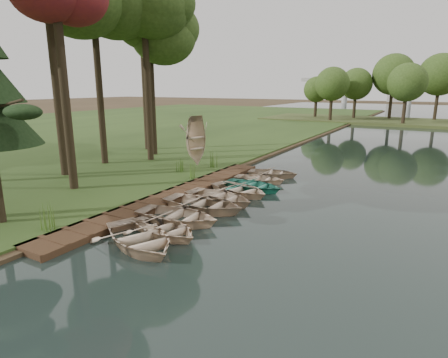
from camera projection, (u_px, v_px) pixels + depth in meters
The scene contains 23 objects.
ground at pixel (200, 203), 18.41m from camera, with size 300.00×300.00×0.00m, color #3D2F1D.
boardwalk at pixel (174, 196), 19.15m from camera, with size 1.60×16.00×0.30m, color #3C2717.
peninsula at pixel (427, 123), 56.51m from camera, with size 50.00×14.00×0.45m, color #3C471F.
far_trees at pixel (408, 81), 56.64m from camera, with size 45.60×5.60×8.80m.
building_b at pixel (401, 85), 141.30m from camera, with size 8.00×8.00×12.00m, color #A5A5A0.
rowboat_0 at pixel (139, 236), 13.22m from camera, with size 2.77×3.88×0.80m, color beige.
rowboat_1 at pixel (164, 226), 14.28m from camera, with size 2.33×3.27×0.68m, color beige.
rowboat_2 at pixel (177, 214), 15.55m from camera, with size 2.65×3.70×0.77m, color beige.
rowboat_3 at pixel (203, 202), 17.09m from camera, with size 2.82×3.95×0.82m, color beige.
rowboat_4 at pixel (219, 196), 18.17m from camera, with size 2.61×3.66×0.76m, color beige.
rowboat_5 at pixel (240, 188), 19.64m from camera, with size 2.47×3.46×0.72m, color beige.
rowboat_6 at pixel (253, 184), 20.47m from camera, with size 2.39×3.34×0.69m, color #2F836C.
rowboat_7 at pixel (259, 178), 22.08m from camera, with size 2.15×3.01×0.62m, color beige.
rowboat_8 at pixel (273, 172), 23.55m from camera, with size 2.22×3.10×0.64m, color beige.
stored_rowboat at pixel (196, 161), 25.62m from camera, with size 2.43×3.41×0.71m, color beige.
tree_3 at pixel (93, 9), 24.19m from camera, with size 5.40×5.40×12.56m.
tree_4 at pixel (144, 12), 25.46m from camera, with size 4.57×4.57×12.27m.
tree_5 at pixel (141, 3), 29.80m from camera, with size 5.98×5.98×14.37m.
tree_6 at pixel (149, 27), 27.82m from camera, with size 5.02×5.02×11.83m.
reeds_0 at pixel (49, 216), 14.10m from camera, with size 0.60×0.60×1.11m, color #3F661E.
reeds_1 at pixel (193, 170), 22.10m from camera, with size 0.60×0.60×0.95m, color #3F661E.
reeds_2 at pixel (180, 164), 23.88m from camera, with size 0.60×0.60×0.94m, color #3F661E.
reeds_3 at pixel (215, 159), 25.13m from camera, with size 0.60×0.60×1.12m, color #3F661E.
Camera 1 is at (9.80, -14.64, 5.58)m, focal length 30.00 mm.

